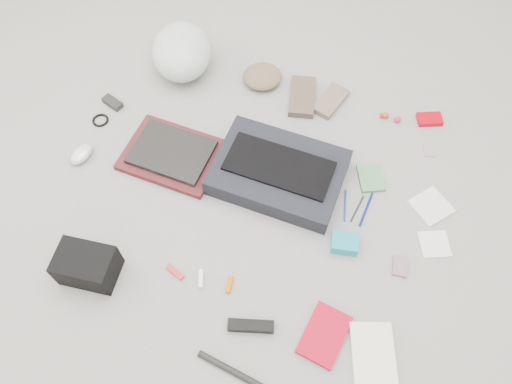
% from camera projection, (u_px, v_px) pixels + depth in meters
% --- Properties ---
extents(ground_plane, '(4.00, 4.00, 0.00)m').
position_uv_depth(ground_plane, '(256.00, 198.00, 2.00)').
color(ground_plane, gray).
extents(messenger_bag, '(0.54, 0.41, 0.08)m').
position_uv_depth(messenger_bag, '(279.00, 172.00, 2.01)').
color(messenger_bag, black).
rests_on(messenger_bag, ground_plane).
extents(bag_flap, '(0.44, 0.23, 0.01)m').
position_uv_depth(bag_flap, '(279.00, 166.00, 1.97)').
color(bag_flap, black).
rests_on(bag_flap, messenger_bag).
extents(laptop_sleeve, '(0.42, 0.34, 0.03)m').
position_uv_depth(laptop_sleeve, '(172.00, 155.00, 2.09)').
color(laptop_sleeve, '#541A20').
rests_on(laptop_sleeve, ground_plane).
extents(laptop, '(0.34, 0.27, 0.02)m').
position_uv_depth(laptop, '(172.00, 152.00, 2.07)').
color(laptop, black).
rests_on(laptop, laptop_sleeve).
extents(bike_helmet, '(0.36, 0.41, 0.20)m').
position_uv_depth(bike_helmet, '(182.00, 51.00, 2.27)').
color(bike_helmet, silver).
rests_on(bike_helmet, ground_plane).
extents(beanie, '(0.22, 0.22, 0.06)m').
position_uv_depth(beanie, '(262.00, 77.00, 2.29)').
color(beanie, brown).
rests_on(beanie, ground_plane).
extents(mitten_left, '(0.14, 0.24, 0.03)m').
position_uv_depth(mitten_left, '(302.00, 97.00, 2.24)').
color(mitten_left, brown).
rests_on(mitten_left, ground_plane).
extents(mitten_right, '(0.15, 0.21, 0.03)m').
position_uv_depth(mitten_right, '(330.00, 101.00, 2.24)').
color(mitten_right, '#796454').
rests_on(mitten_right, ground_plane).
extents(power_brick, '(0.10, 0.08, 0.03)m').
position_uv_depth(power_brick, '(113.00, 103.00, 2.23)').
color(power_brick, black).
rests_on(power_brick, ground_plane).
extents(cable_coil, '(0.09, 0.09, 0.01)m').
position_uv_depth(cable_coil, '(100.00, 120.00, 2.19)').
color(cable_coil, black).
rests_on(cable_coil, ground_plane).
extents(mouse, '(0.09, 0.13, 0.04)m').
position_uv_depth(mouse, '(81.00, 154.00, 2.08)').
color(mouse, silver).
rests_on(mouse, ground_plane).
extents(camera_bag, '(0.21, 0.15, 0.13)m').
position_uv_depth(camera_bag, '(87.00, 266.00, 1.78)').
color(camera_bag, black).
rests_on(camera_bag, ground_plane).
extents(multitool, '(0.08, 0.05, 0.01)m').
position_uv_depth(multitool, '(175.00, 272.00, 1.83)').
color(multitool, '#B62A20').
rests_on(multitool, ground_plane).
extents(toiletry_tube_white, '(0.04, 0.07, 0.02)m').
position_uv_depth(toiletry_tube_white, '(201.00, 279.00, 1.82)').
color(toiletry_tube_white, white).
rests_on(toiletry_tube_white, ground_plane).
extents(toiletry_tube_orange, '(0.02, 0.06, 0.02)m').
position_uv_depth(toiletry_tube_orange, '(230.00, 284.00, 1.80)').
color(toiletry_tube_orange, '#D06000').
rests_on(toiletry_tube_orange, ground_plane).
extents(u_lock, '(0.16, 0.07, 0.03)m').
position_uv_depth(u_lock, '(251.00, 326.00, 1.72)').
color(u_lock, black).
rests_on(u_lock, ground_plane).
extents(bike_pump, '(0.25, 0.07, 0.02)m').
position_uv_depth(bike_pump, '(231.00, 370.00, 1.65)').
color(bike_pump, black).
rests_on(bike_pump, ground_plane).
extents(book_red, '(0.17, 0.22, 0.02)m').
position_uv_depth(book_red, '(324.00, 335.00, 1.71)').
color(book_red, red).
rests_on(book_red, ground_plane).
extents(book_white, '(0.19, 0.24, 0.02)m').
position_uv_depth(book_white, '(373.00, 355.00, 1.68)').
color(book_white, white).
rests_on(book_white, ground_plane).
extents(notepad, '(0.14, 0.16, 0.02)m').
position_uv_depth(notepad, '(371.00, 178.00, 2.04)').
color(notepad, '#4C8350').
rests_on(notepad, ground_plane).
extents(pen_blue, '(0.03, 0.14, 0.01)m').
position_uv_depth(pen_blue, '(345.00, 206.00, 1.98)').
color(pen_blue, '#1A32A1').
rests_on(pen_blue, ground_plane).
extents(pen_black, '(0.04, 0.13, 0.01)m').
position_uv_depth(pen_black, '(357.00, 209.00, 1.97)').
color(pen_black, black).
rests_on(pen_black, ground_plane).
extents(pen_navy, '(0.03, 0.16, 0.01)m').
position_uv_depth(pen_navy, '(366.00, 209.00, 1.97)').
color(pen_navy, navy).
rests_on(pen_navy, ground_plane).
extents(accordion_wallet, '(0.11, 0.09, 0.05)m').
position_uv_depth(accordion_wallet, '(344.00, 243.00, 1.87)').
color(accordion_wallet, '#1598B7').
rests_on(accordion_wallet, ground_plane).
extents(card_deck, '(0.06, 0.08, 0.01)m').
position_uv_depth(card_deck, '(400.00, 266.00, 1.84)').
color(card_deck, gray).
rests_on(card_deck, ground_plane).
extents(napkin_top, '(0.19, 0.19, 0.01)m').
position_uv_depth(napkin_top, '(431.00, 206.00, 1.97)').
color(napkin_top, silver).
rests_on(napkin_top, ground_plane).
extents(napkin_bottom, '(0.14, 0.14, 0.01)m').
position_uv_depth(napkin_bottom, '(435.00, 244.00, 1.89)').
color(napkin_bottom, silver).
rests_on(napkin_bottom, ground_plane).
extents(lollipop_a, '(0.02, 0.02, 0.02)m').
position_uv_depth(lollipop_a, '(382.00, 116.00, 2.20)').
color(lollipop_a, red).
rests_on(lollipop_a, ground_plane).
extents(lollipop_b, '(0.03, 0.03, 0.03)m').
position_uv_depth(lollipop_b, '(386.00, 115.00, 2.19)').
color(lollipop_b, red).
rests_on(lollipop_b, ground_plane).
extents(lollipop_c, '(0.04, 0.04, 0.03)m').
position_uv_depth(lollipop_c, '(397.00, 119.00, 2.18)').
color(lollipop_c, red).
rests_on(lollipop_c, ground_plane).
extents(altoids_tin, '(0.12, 0.10, 0.02)m').
position_uv_depth(altoids_tin, '(429.00, 119.00, 2.19)').
color(altoids_tin, '#B90011').
rests_on(altoids_tin, ground_plane).
extents(stamp_sheet, '(0.06, 0.07, 0.00)m').
position_uv_depth(stamp_sheet, '(429.00, 151.00, 2.11)').
color(stamp_sheet, '#A18496').
rests_on(stamp_sheet, ground_plane).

